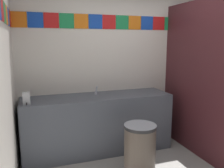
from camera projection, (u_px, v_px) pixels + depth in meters
wall_back at (133, 55)px, 3.89m from camera, size 3.69×0.09×2.83m
vanity_counter at (98, 123)px, 3.53m from camera, size 2.17×0.60×0.85m
faucet_center at (96, 91)px, 3.52m from camera, size 0.04×0.10×0.14m
soap_dispenser at (26, 98)px, 2.96m from camera, size 0.09×0.09×0.16m
stall_divider at (216, 81)px, 3.22m from camera, size 0.92×1.49×2.21m
toilet at (204, 122)px, 3.94m from camera, size 0.39×0.49×0.74m
trash_bin at (140, 148)px, 2.96m from camera, size 0.40×0.40×0.62m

